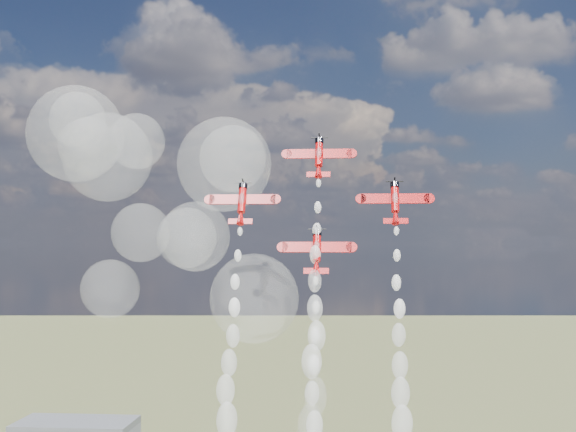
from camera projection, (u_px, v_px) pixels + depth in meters
The scene contains 6 objects.
plane_lead at pixel (319, 156), 165.03m from camera, with size 13.49×6.72×8.97m.
plane_left at pixel (242, 202), 161.35m from camera, with size 13.49×6.72×8.97m.
plane_right at pixel (395, 202), 158.69m from camera, with size 13.49×6.72×8.97m.
plane_slot at pixel (317, 251), 155.02m from camera, with size 13.49×6.72×8.97m.
smoke_trail_lead at pixel (313, 413), 140.38m from camera, with size 5.57×28.76×56.84m.
drifted_smoke_cloud at pixel (156, 188), 183.24m from camera, with size 61.67×34.21×58.05m.
Camera 1 is at (1.82, -159.80, 89.43)m, focal length 50.00 mm.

